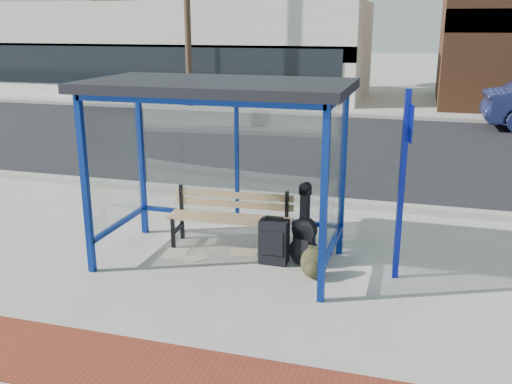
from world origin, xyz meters
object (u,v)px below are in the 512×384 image
(guitar_bag, at_px, (304,237))
(suitcase, at_px, (274,242))
(bench, at_px, (231,215))
(backpack, at_px, (314,264))

(guitar_bag, bearing_deg, suitcase, -157.03)
(suitcase, bearing_deg, guitar_bag, 6.47)
(bench, bearing_deg, guitar_bag, -21.62)
(guitar_bag, distance_m, suitcase, 0.41)
(suitcase, height_order, backpack, suitcase)
(backpack, bearing_deg, guitar_bag, 113.60)
(bench, bearing_deg, suitcase, -32.70)
(guitar_bag, xyz_separation_m, backpack, (0.20, -0.36, -0.20))
(bench, xyz_separation_m, guitar_bag, (1.15, -0.38, -0.08))
(bench, height_order, guitar_bag, guitar_bag)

